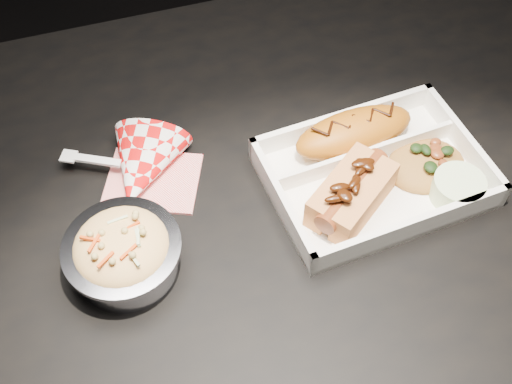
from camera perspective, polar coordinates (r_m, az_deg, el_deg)
dining_table at (r=0.83m, az=1.52°, el=-5.26°), size 1.20×0.80×0.75m
food_tray at (r=0.78m, az=10.37°, el=1.46°), size 0.26×0.20×0.04m
fried_pastry at (r=0.79m, az=8.71°, el=5.29°), size 0.16×0.07×0.05m
hotdog at (r=0.73m, az=8.54°, el=-0.02°), size 0.12×0.11×0.06m
fried_rice_mound at (r=0.79m, az=15.01°, el=2.79°), size 0.10×0.09×0.03m
cupcake_liner at (r=0.78m, az=17.48°, el=0.27°), size 0.06×0.06×0.03m
foil_coleslaw_cup at (r=0.70m, az=-11.75°, el=-5.21°), size 0.13×0.13×0.07m
napkin_fork at (r=0.78m, az=-10.14°, el=2.06°), size 0.17×0.15×0.10m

